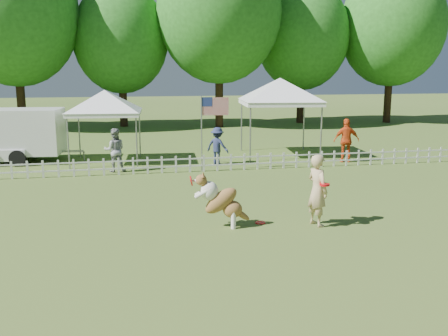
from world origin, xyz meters
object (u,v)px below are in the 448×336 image
Objects in this scene: handler at (317,190)px; canopy_tent_right at (279,118)px; spectator_b at (217,146)px; cargo_trailer at (11,135)px; flag_pole at (202,134)px; spectator_a at (115,150)px; canopy_tent_left at (106,127)px; frisbee_on_turf at (260,222)px; dog at (222,201)px; spectator_c at (346,140)px.

canopy_tent_right reaches higher than handler.
cargo_trailer is at bearing 25.68° from spectator_b.
spectator_a is (-3.05, 0.59, -0.57)m from flag_pole.
flag_pole is (3.39, -2.55, -0.03)m from canopy_tent_left.
canopy_tent_right reaches higher than spectator_a.
canopy_tent_right reaches higher than frisbee_on_turf.
canopy_tent_left is 2.08m from spectator_a.
dog is 5.06× the size of frisbee_on_turf.
canopy_tent_right is at bearing -34.46° from spectator_c.
cargo_trailer is 3.12× the size of spectator_a.
spectator_a is (4.03, -2.79, -0.29)m from cargo_trailer.
frisbee_on_turf is 0.14× the size of spectator_c.
spectator_c is at bearing -179.84° from spectator_a.
spectator_c reaches higher than dog.
cargo_trailer is at bearing -2.44° from spectator_c.
handler is 13.42m from cargo_trailer.
spectator_c is (4.23, 7.55, 0.02)m from handler.
dog is at bearing 57.46° from spectator_c.
spectator_b is at bearing 59.28° from flag_pole.
dog is at bearing -51.33° from cargo_trailer.
frisbee_on_turf is (-1.24, 0.42, -0.83)m from handler.
flag_pole reaches higher than frisbee_on_turf.
canopy_tent_left is at bearing 11.90° from handler.
spectator_a reaches higher than dog.
canopy_tent_left is 4.24m from flag_pole.
handler is 0.53× the size of canopy_tent_right.
cargo_trailer reaches higher than spectator_b.
spectator_c is (12.97, -2.64, -0.21)m from cargo_trailer.
dog is 10.28m from canopy_tent_right.
handler is 8.65m from spectator_c.
dog is 6.58m from flag_pole.
dog is 7.94m from spectator_b.
spectator_a is at bearing 16.04° from handler.
canopy_tent_right is at bearing 75.74° from dog.
canopy_tent_left reaches higher than spectator_c.
handler is 7.02m from flag_pole.
canopy_tent_right is at bearing 69.95° from frisbee_on_turf.
cargo_trailer is (-10.83, 0.61, -0.53)m from canopy_tent_right.
handler is 9.83m from canopy_tent_right.
spectator_b is at bearing -10.52° from handler.
handler is 0.98× the size of spectator_c.
frisbee_on_turf is at bearing -85.00° from flag_pole.
frisbee_on_turf is 9.03m from spectator_c.
spectator_c reaches higher than handler.
flag_pole is (7.08, -3.38, 0.28)m from cargo_trailer.
dog is 9.53m from canopy_tent_left.
dog is at bearing -93.51° from flag_pole.
canopy_tent_left is 7.14m from canopy_tent_right.
cargo_trailer is (-6.53, 9.89, 0.44)m from dog.
handler is at bearing -75.01° from flag_pole.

